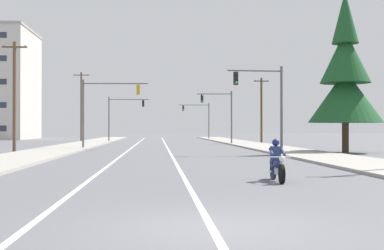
{
  "coord_description": "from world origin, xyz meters",
  "views": [
    {
      "loc": [
        -1.07,
        -9.47,
        1.81
      ],
      "look_at": [
        1.22,
        24.3,
        2.05
      ],
      "focal_mm": 48.63,
      "sensor_mm": 36.0,
      "label": 1
    }
  ],
  "objects_px": {
    "traffic_signal_mid_left": "(121,112)",
    "conifer_tree_right_verge_near": "(345,78)",
    "traffic_signal_near_left": "(103,102)",
    "utility_pole_left_far": "(81,105)",
    "traffic_signal_near_right": "(266,97)",
    "motorcycle_with_rider": "(277,164)",
    "utility_pole_left_near": "(14,95)",
    "traffic_signal_mid_right": "(222,109)",
    "traffic_signal_far_right": "(200,115)",
    "utility_pole_right_far": "(261,109)"
  },
  "relations": [
    {
      "from": "traffic_signal_mid_left",
      "to": "conifer_tree_right_verge_near",
      "type": "distance_m",
      "value": 39.05
    },
    {
      "from": "traffic_signal_near_left",
      "to": "utility_pole_left_far",
      "type": "xyz_separation_m",
      "value": [
        -6.03,
        28.93,
        1.03
      ]
    },
    {
      "from": "traffic_signal_near_right",
      "to": "utility_pole_left_far",
      "type": "bearing_deg",
      "value": 114.91
    },
    {
      "from": "motorcycle_with_rider",
      "to": "traffic_signal_mid_left",
      "type": "bearing_deg",
      "value": 99.45
    },
    {
      "from": "utility_pole_left_near",
      "to": "traffic_signal_mid_left",
      "type": "bearing_deg",
      "value": 79.74
    },
    {
      "from": "traffic_signal_mid_right",
      "to": "traffic_signal_mid_left",
      "type": "bearing_deg",
      "value": 135.51
    },
    {
      "from": "traffic_signal_far_right",
      "to": "utility_pole_left_near",
      "type": "bearing_deg",
      "value": -110.66
    },
    {
      "from": "traffic_signal_far_right",
      "to": "utility_pole_left_far",
      "type": "height_order",
      "value": "utility_pole_left_far"
    },
    {
      "from": "traffic_signal_mid_left",
      "to": "traffic_signal_near_left",
      "type": "bearing_deg",
      "value": -89.75
    },
    {
      "from": "traffic_signal_near_left",
      "to": "traffic_signal_far_right",
      "type": "bearing_deg",
      "value": 73.56
    },
    {
      "from": "motorcycle_with_rider",
      "to": "traffic_signal_near_left",
      "type": "bearing_deg",
      "value": 107.1
    },
    {
      "from": "motorcycle_with_rider",
      "to": "utility_pole_left_near",
      "type": "relative_size",
      "value": 0.26
    },
    {
      "from": "traffic_signal_near_left",
      "to": "utility_pole_left_far",
      "type": "relative_size",
      "value": 0.62
    },
    {
      "from": "utility_pole_left_far",
      "to": "traffic_signal_mid_left",
      "type": "bearing_deg",
      "value": -30.69
    },
    {
      "from": "traffic_signal_mid_right",
      "to": "conifer_tree_right_verge_near",
      "type": "relative_size",
      "value": 0.51
    },
    {
      "from": "traffic_signal_near_right",
      "to": "conifer_tree_right_verge_near",
      "type": "xyz_separation_m",
      "value": [
        6.53,
        2.38,
        1.56
      ]
    },
    {
      "from": "traffic_signal_near_left",
      "to": "traffic_signal_mid_left",
      "type": "bearing_deg",
      "value": 90.25
    },
    {
      "from": "traffic_signal_near_right",
      "to": "traffic_signal_mid_right",
      "type": "bearing_deg",
      "value": 90.29
    },
    {
      "from": "traffic_signal_near_right",
      "to": "utility_pole_left_far",
      "type": "distance_m",
      "value": 44.01
    },
    {
      "from": "traffic_signal_mid_right",
      "to": "conifer_tree_right_verge_near",
      "type": "distance_m",
      "value": 22.78
    },
    {
      "from": "motorcycle_with_rider",
      "to": "traffic_signal_near_right",
      "type": "bearing_deg",
      "value": 79.05
    },
    {
      "from": "utility_pole_right_far",
      "to": "utility_pole_left_far",
      "type": "height_order",
      "value": "utility_pole_left_far"
    },
    {
      "from": "traffic_signal_near_right",
      "to": "utility_pole_right_far",
      "type": "distance_m",
      "value": 27.79
    },
    {
      "from": "traffic_signal_near_right",
      "to": "utility_pole_left_near",
      "type": "bearing_deg",
      "value": 166.92
    },
    {
      "from": "conifer_tree_right_verge_near",
      "to": "motorcycle_with_rider",
      "type": "bearing_deg",
      "value": -116.03
    },
    {
      "from": "utility_pole_left_near",
      "to": "conifer_tree_right_verge_near",
      "type": "distance_m",
      "value": 25.05
    },
    {
      "from": "traffic_signal_near_right",
      "to": "traffic_signal_mid_left",
      "type": "height_order",
      "value": "same"
    },
    {
      "from": "traffic_signal_mid_right",
      "to": "traffic_signal_mid_left",
      "type": "relative_size",
      "value": 1.0
    },
    {
      "from": "traffic_signal_mid_right",
      "to": "utility_pole_right_far",
      "type": "xyz_separation_m",
      "value": [
        5.32,
        3.18,
        0.16
      ]
    },
    {
      "from": "traffic_signal_mid_left",
      "to": "utility_pole_left_far",
      "type": "height_order",
      "value": "utility_pole_left_far"
    },
    {
      "from": "traffic_signal_near_left",
      "to": "utility_pole_left_near",
      "type": "height_order",
      "value": "utility_pole_left_near"
    },
    {
      "from": "utility_pole_left_far",
      "to": "conifer_tree_right_verge_near",
      "type": "bearing_deg",
      "value": -56.26
    },
    {
      "from": "utility_pole_right_far",
      "to": "motorcycle_with_rider",
      "type": "bearing_deg",
      "value": -100.85
    },
    {
      "from": "traffic_signal_near_left",
      "to": "utility_pole_right_far",
      "type": "xyz_separation_m",
      "value": [
        17.7,
        16.33,
        0.05
      ]
    },
    {
      "from": "conifer_tree_right_verge_near",
      "to": "traffic_signal_mid_right",
      "type": "bearing_deg",
      "value": 107.01
    },
    {
      "from": "traffic_signal_near_right",
      "to": "utility_pole_right_far",
      "type": "bearing_deg",
      "value": 79.21
    },
    {
      "from": "traffic_signal_near_right",
      "to": "utility_pole_left_near",
      "type": "relative_size",
      "value": 0.74
    },
    {
      "from": "utility_pole_left_near",
      "to": "conifer_tree_right_verge_near",
      "type": "height_order",
      "value": "conifer_tree_right_verge_near"
    },
    {
      "from": "utility_pole_left_far",
      "to": "conifer_tree_right_verge_near",
      "type": "relative_size",
      "value": 0.81
    },
    {
      "from": "traffic_signal_mid_right",
      "to": "utility_pole_left_far",
      "type": "xyz_separation_m",
      "value": [
        -18.41,
        15.78,
        1.14
      ]
    },
    {
      "from": "traffic_signal_near_left",
      "to": "conifer_tree_right_verge_near",
      "type": "bearing_deg",
      "value": -24.3
    },
    {
      "from": "utility_pole_right_far",
      "to": "utility_pole_left_far",
      "type": "bearing_deg",
      "value": 152.03
    },
    {
      "from": "traffic_signal_mid_right",
      "to": "utility_pole_right_far",
      "type": "bearing_deg",
      "value": 30.84
    },
    {
      "from": "traffic_signal_mid_left",
      "to": "utility_pole_right_far",
      "type": "xyz_separation_m",
      "value": [
        17.81,
        -9.09,
        0.07
      ]
    },
    {
      "from": "motorcycle_with_rider",
      "to": "utility_pole_left_near",
      "type": "bearing_deg",
      "value": 123.53
    },
    {
      "from": "traffic_signal_mid_right",
      "to": "traffic_signal_near_left",
      "type": "bearing_deg",
      "value": -133.27
    },
    {
      "from": "motorcycle_with_rider",
      "to": "traffic_signal_mid_right",
      "type": "relative_size",
      "value": 0.35
    },
    {
      "from": "traffic_signal_mid_left",
      "to": "utility_pole_left_far",
      "type": "distance_m",
      "value": 6.97
    },
    {
      "from": "traffic_signal_near_right",
      "to": "traffic_signal_mid_right",
      "type": "distance_m",
      "value": 24.12
    },
    {
      "from": "motorcycle_with_rider",
      "to": "traffic_signal_mid_right",
      "type": "distance_m",
      "value": 42.6
    }
  ]
}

